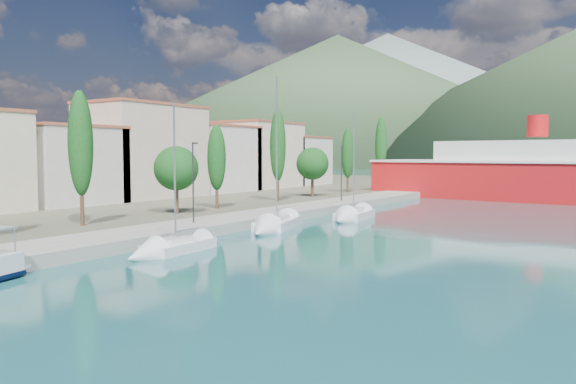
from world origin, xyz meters
The scene contains 9 objects.
ground centered at (0.00, 120.00, 0.00)m, with size 1400.00×1400.00×0.00m, color #1D585C.
quay centered at (-9.00, 26.00, 0.40)m, with size 5.00×88.00×0.80m, color gray.
land_strip centered at (-47.00, 36.00, 0.35)m, with size 70.00×148.00×0.70m, color #565644.
town_buildings centered at (-32.00, 36.91, 5.57)m, with size 9.20×69.20×11.30m.
tree_row centered at (-15.26, 31.97, 5.71)m, with size 4.00×63.93×10.98m.
lamp_posts centered at (-9.00, 14.69, 4.08)m, with size 0.15×48.97×6.06m.
sailboat_near centered at (-4.18, 6.65, 0.27)m, with size 2.53×7.00×9.87m.
sailboat_mid centered at (-4.72, 18.75, 0.31)m, with size 4.98×9.33×13.00m.
sailboat_far centered at (-2.79, 28.29, 0.31)m, with size 3.31×7.61×10.82m.
Camera 1 is at (19.92, -16.74, 5.98)m, focal length 35.00 mm.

